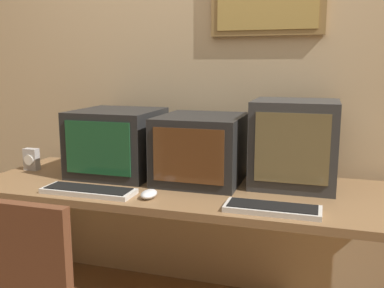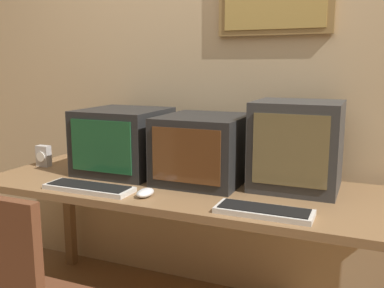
% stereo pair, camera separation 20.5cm
% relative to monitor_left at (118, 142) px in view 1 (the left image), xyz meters
% --- Properties ---
extents(wall_back, '(8.00, 0.08, 2.60)m').
position_rel_monitor_left_xyz_m(wall_back, '(0.46, 0.35, 0.38)').
color(wall_back, '#D1B284').
rests_on(wall_back, ground_plane).
extents(desk, '(2.15, 0.75, 0.75)m').
position_rel_monitor_left_xyz_m(desk, '(0.46, -0.12, -0.24)').
color(desk, olive).
rests_on(desk, ground_plane).
extents(monitor_left, '(0.43, 0.44, 0.35)m').
position_rel_monitor_left_xyz_m(monitor_left, '(0.00, 0.00, 0.00)').
color(monitor_left, black).
rests_on(monitor_left, desk).
extents(monitor_center, '(0.41, 0.46, 0.33)m').
position_rel_monitor_left_xyz_m(monitor_center, '(0.47, 0.00, -0.01)').
color(monitor_center, black).
rests_on(monitor_center, desk).
extents(monitor_right, '(0.40, 0.37, 0.42)m').
position_rel_monitor_left_xyz_m(monitor_right, '(0.93, 0.05, 0.03)').
color(monitor_right, '#333333').
rests_on(monitor_right, desk).
extents(keyboard_main, '(0.44, 0.14, 0.03)m').
position_rel_monitor_left_xyz_m(keyboard_main, '(0.04, -0.37, -0.16)').
color(keyboard_main, beige).
rests_on(keyboard_main, desk).
extents(keyboard_side, '(0.39, 0.14, 0.03)m').
position_rel_monitor_left_xyz_m(keyboard_side, '(0.88, -0.38, -0.16)').
color(keyboard_side, beige).
rests_on(keyboard_side, desk).
extents(mouse_near_keyboard, '(0.07, 0.11, 0.04)m').
position_rel_monitor_left_xyz_m(mouse_near_keyboard, '(0.33, -0.36, -0.16)').
color(mouse_near_keyboard, silver).
rests_on(mouse_near_keyboard, desk).
extents(desk_clock, '(0.08, 0.05, 0.12)m').
position_rel_monitor_left_xyz_m(desk_clock, '(-0.50, -0.07, -0.11)').
color(desk_clock, '#B7B2AD').
rests_on(desk_clock, desk).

